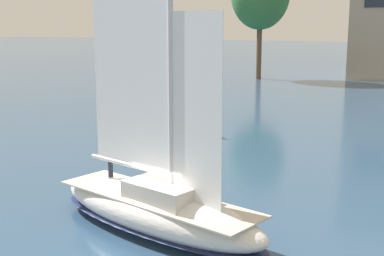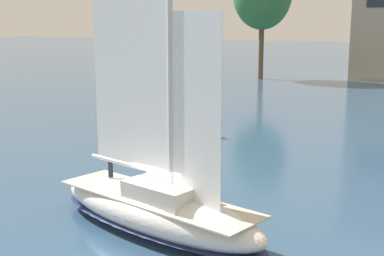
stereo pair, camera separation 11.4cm
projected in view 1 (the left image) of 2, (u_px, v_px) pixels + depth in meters
name	position (u px, v px, depth m)	size (l,w,h in m)	color
ground_plane	(157.00, 231.00, 20.14)	(400.00, 400.00, 0.00)	#2D4C6B
sailboat_main	(157.00, 204.00, 19.92)	(10.31, 5.18, 13.64)	white
channel_buoy	(206.00, 125.00, 36.59)	(1.14, 1.14, 2.05)	green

